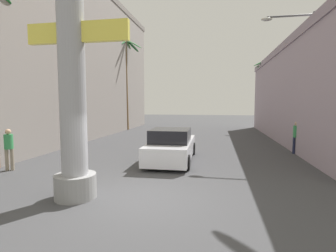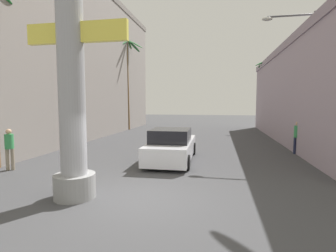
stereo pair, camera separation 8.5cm
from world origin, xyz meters
name	(u,v)px [view 2 (the right image)]	position (x,y,z in m)	size (l,w,h in m)	color
ground_plane	(185,145)	(0.00, 10.00, 0.00)	(88.32, 88.32, 0.00)	#424244
building_left	(73,64)	(-10.08, 13.65, 6.07)	(6.31, 23.61, 12.12)	gray
building_right	(335,94)	(10.08, 13.10, 3.38)	(7.71, 22.15, 6.74)	#9E8C99
neon_sign_pole	(70,42)	(-1.92, -0.26, 4.45)	(3.33, 1.18, 9.54)	#9E9EA3
street_lamp	(304,70)	(6.47, 7.72, 4.47)	(2.67, 0.28, 7.37)	#59595E
car_lead	(172,146)	(-0.01, 5.06, 0.70)	(2.10, 4.82, 1.56)	black
palm_tree_far_left	(128,70)	(-7.02, 18.68, 6.08)	(3.45, 3.47, 9.10)	brown
palm_tree_far_right	(269,85)	(7.04, 20.49, 4.57)	(2.95, 2.75, 7.10)	brown
pedestrian_curb_left	(9,146)	(-6.23, 2.11, 1.00)	(0.44, 0.44, 1.71)	gray
pedestrian_mid_right	(297,135)	(6.35, 8.03, 1.03)	(0.35, 0.35, 1.76)	#1E233F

